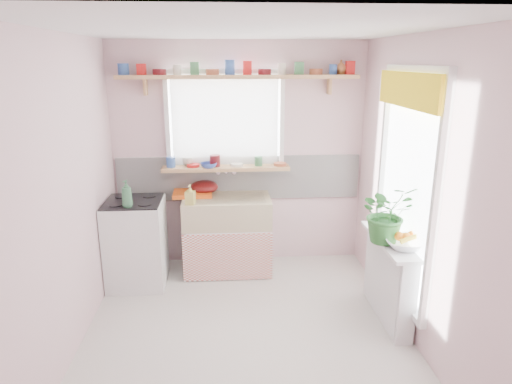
{
  "coord_description": "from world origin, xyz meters",
  "views": [
    {
      "loc": [
        -0.16,
        -3.44,
        2.29
      ],
      "look_at": [
        0.12,
        0.55,
        1.13
      ],
      "focal_mm": 32.0,
      "sensor_mm": 36.0,
      "label": 1
    }
  ],
  "objects": [
    {
      "name": "shelf_vase",
      "position": [
        1.1,
        1.53,
        2.21
      ],
      "size": [
        0.18,
        0.18,
        0.15
      ],
      "primitive_type": "imported",
      "rotation": [
        0.0,
        0.0,
        -0.26
      ],
      "color": "#AB6334",
      "rests_on": "pine_shelf"
    },
    {
      "name": "colander",
      "position": [
        -0.4,
        1.5,
        0.92
      ],
      "size": [
        0.33,
        0.33,
        0.14
      ],
      "primitive_type": "ellipsoid",
      "rotation": [
        0.0,
        0.0,
        -0.06
      ],
      "color": "#500D0D",
      "rests_on": "sink_unit"
    },
    {
      "name": "dish_tray",
      "position": [
        -0.53,
        1.43,
        0.87
      ],
      "size": [
        0.43,
        0.33,
        0.04
      ],
      "primitive_type": "cube",
      "rotation": [
        0.0,
        0.0,
        0.03
      ],
      "color": "#EB5914",
      "rests_on": "sink_unit"
    },
    {
      "name": "sill_crockery",
      "position": [
        -0.2,
        1.48,
        1.21
      ],
      "size": [
        1.35,
        0.11,
        0.12
      ],
      "color": "#3359A5",
      "rests_on": "windowsill"
    },
    {
      "name": "fruit",
      "position": [
        1.34,
        -0.0,
        0.88
      ],
      "size": [
        0.2,
        0.14,
        0.1
      ],
      "color": "orange",
      "rests_on": "fruit_bowl"
    },
    {
      "name": "sill_bowl",
      "position": [
        -0.34,
        1.42,
        1.19
      ],
      "size": [
        0.18,
        0.18,
        0.06
      ],
      "primitive_type": "imported",
      "rotation": [
        0.0,
        0.0,
        0.02
      ],
      "color": "#3653B2",
      "rests_on": "windowsill"
    },
    {
      "name": "cooker_bottle",
      "position": [
        -1.11,
        0.85,
        1.05
      ],
      "size": [
        0.13,
        0.13,
        0.27
      ],
      "primitive_type": "imported",
      "rotation": [
        0.0,
        0.0,
        -0.36
      ],
      "color": "#387049",
      "rests_on": "cooker"
    },
    {
      "name": "windowsill",
      "position": [
        -0.15,
        1.48,
        1.14
      ],
      "size": [
        1.4,
        0.22,
        0.04
      ],
      "primitive_type": "cube",
      "color": "tan",
      "rests_on": "room"
    },
    {
      "name": "cooker",
      "position": [
        -1.1,
        1.05,
        0.46
      ],
      "size": [
        0.58,
        0.58,
        0.93
      ],
      "color": "white",
      "rests_on": "ground"
    },
    {
      "name": "sill_cup",
      "position": [
        -0.57,
        1.54,
        1.21
      ],
      "size": [
        0.12,
        0.12,
        0.09
      ],
      "primitive_type": "imported",
      "rotation": [
        0.0,
        0.0,
        -0.06
      ],
      "color": "beige",
      "rests_on": "windowsill"
    },
    {
      "name": "soap_bottle_sink",
      "position": [
        -0.53,
        1.1,
        0.95
      ],
      "size": [
        0.11,
        0.11,
        0.21
      ],
      "primitive_type": "imported",
      "rotation": [
        0.0,
        0.0,
        -0.21
      ],
      "color": "#CFC55C",
      "rests_on": "sink_unit"
    },
    {
      "name": "sink_unit",
      "position": [
        -0.15,
        1.29,
        0.43
      ],
      "size": [
        0.95,
        0.65,
        1.11
      ],
      "color": "white",
      "rests_on": "ground"
    },
    {
      "name": "radiator_ledge",
      "position": [
        1.3,
        0.2,
        0.4
      ],
      "size": [
        0.22,
        0.95,
        0.78
      ],
      "color": "white",
      "rests_on": "ground"
    },
    {
      "name": "pine_shelf",
      "position": [
        0.0,
        1.47,
        2.12
      ],
      "size": [
        2.52,
        0.24,
        0.04
      ],
      "primitive_type": "cube",
      "color": "tan",
      "rests_on": "room"
    },
    {
      "name": "herb_pot",
      "position": [
        1.33,
        0.36,
        0.88
      ],
      "size": [
        0.12,
        0.09,
        0.21
      ],
      "primitive_type": "imported",
      "rotation": [
        0.0,
        0.0,
        -0.11
      ],
      "color": "#306A2A",
      "rests_on": "radiator_ledge"
    },
    {
      "name": "shelf_crockery",
      "position": [
        0.0,
        1.47,
        2.2
      ],
      "size": [
        2.47,
        0.11,
        0.12
      ],
      "color": "#3359A5",
      "rests_on": "pine_shelf"
    },
    {
      "name": "jade_plant",
      "position": [
        1.21,
        0.15,
        1.04
      ],
      "size": [
        0.53,
        0.48,
        0.52
      ],
      "primitive_type": "imported",
      "rotation": [
        0.0,
        0.0,
        0.16
      ],
      "color": "#2B6C2C",
      "rests_on": "radiator_ledge"
    },
    {
      "name": "room",
      "position": [
        0.66,
        0.86,
        1.37
      ],
      "size": [
        3.2,
        3.2,
        3.2
      ],
      "color": "beige",
      "rests_on": "ground"
    },
    {
      "name": "fruit_bowl",
      "position": [
        1.33,
        -0.01,
        0.82
      ],
      "size": [
        0.4,
        0.4,
        0.08
      ],
      "primitive_type": "imported",
      "rotation": [
        0.0,
        0.0,
        -0.26
      ],
      "color": "white",
      "rests_on": "radiator_ledge"
    }
  ]
}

